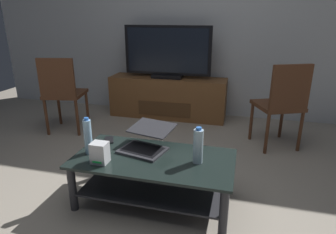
{
  "coord_description": "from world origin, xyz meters",
  "views": [
    {
      "loc": [
        0.64,
        -1.89,
        1.4
      ],
      "look_at": [
        0.01,
        0.5,
        0.53
      ],
      "focal_mm": 31.3,
      "sensor_mm": 36.0,
      "label": 1
    }
  ],
  "objects_px": {
    "water_bottle_far": "(198,146)",
    "cell_phone": "(109,140)",
    "dining_chair": "(282,102)",
    "coffee_table": "(154,171)",
    "television": "(167,53)",
    "laptop": "(146,141)",
    "tv_remote": "(105,147)",
    "side_chair": "(62,91)",
    "water_bottle_near": "(88,136)",
    "router_box": "(100,153)",
    "media_cabinet": "(168,97)"
  },
  "relations": [
    {
      "from": "dining_chair",
      "to": "side_chair",
      "type": "bearing_deg",
      "value": -176.08
    },
    {
      "from": "coffee_table",
      "to": "media_cabinet",
      "type": "height_order",
      "value": "media_cabinet"
    },
    {
      "from": "media_cabinet",
      "to": "water_bottle_near",
      "type": "bearing_deg",
      "value": -92.44
    },
    {
      "from": "water_bottle_far",
      "to": "cell_phone",
      "type": "relative_size",
      "value": 1.96
    },
    {
      "from": "tv_remote",
      "to": "media_cabinet",
      "type": "bearing_deg",
      "value": 51.28
    },
    {
      "from": "dining_chair",
      "to": "router_box",
      "type": "xyz_separation_m",
      "value": [
        -1.37,
        -1.45,
        -0.07
      ]
    },
    {
      "from": "water_bottle_near",
      "to": "cell_phone",
      "type": "xyz_separation_m",
      "value": [
        0.04,
        0.26,
        -0.13
      ]
    },
    {
      "from": "laptop",
      "to": "media_cabinet",
      "type": "bearing_deg",
      "value": 99.64
    },
    {
      "from": "coffee_table",
      "to": "dining_chair",
      "type": "distance_m",
      "value": 1.65
    },
    {
      "from": "coffee_table",
      "to": "cell_phone",
      "type": "relative_size",
      "value": 8.61
    },
    {
      "from": "router_box",
      "to": "water_bottle_far",
      "type": "relative_size",
      "value": 0.57
    },
    {
      "from": "television",
      "to": "laptop",
      "type": "distance_m",
      "value": 1.93
    },
    {
      "from": "coffee_table",
      "to": "cell_phone",
      "type": "xyz_separation_m",
      "value": [
        -0.46,
        0.2,
        0.12
      ]
    },
    {
      "from": "side_chair",
      "to": "laptop",
      "type": "height_order",
      "value": "side_chair"
    },
    {
      "from": "side_chair",
      "to": "laptop",
      "type": "relative_size",
      "value": 1.98
    },
    {
      "from": "coffee_table",
      "to": "dining_chair",
      "type": "height_order",
      "value": "dining_chair"
    },
    {
      "from": "side_chair",
      "to": "water_bottle_near",
      "type": "distance_m",
      "value": 1.53
    },
    {
      "from": "laptop",
      "to": "coffee_table",
      "type": "bearing_deg",
      "value": -52.6
    },
    {
      "from": "water_bottle_near",
      "to": "laptop",
      "type": "bearing_deg",
      "value": 25.27
    },
    {
      "from": "side_chair",
      "to": "water_bottle_near",
      "type": "xyz_separation_m",
      "value": [
        0.99,
        -1.16,
        -0.01
      ]
    },
    {
      "from": "dining_chair",
      "to": "coffee_table",
      "type": "bearing_deg",
      "value": -128.65
    },
    {
      "from": "side_chair",
      "to": "tv_remote",
      "type": "relative_size",
      "value": 5.86
    },
    {
      "from": "media_cabinet",
      "to": "router_box",
      "type": "bearing_deg",
      "value": -88.23
    },
    {
      "from": "television",
      "to": "tv_remote",
      "type": "distance_m",
      "value": 1.99
    },
    {
      "from": "coffee_table",
      "to": "dining_chair",
      "type": "bearing_deg",
      "value": 51.35
    },
    {
      "from": "cell_phone",
      "to": "tv_remote",
      "type": "height_order",
      "value": "tv_remote"
    },
    {
      "from": "media_cabinet",
      "to": "water_bottle_far",
      "type": "relative_size",
      "value": 5.95
    },
    {
      "from": "water_bottle_far",
      "to": "side_chair",
      "type": "bearing_deg",
      "value": 149.04
    },
    {
      "from": "coffee_table",
      "to": "side_chair",
      "type": "distance_m",
      "value": 1.88
    },
    {
      "from": "coffee_table",
      "to": "water_bottle_near",
      "type": "distance_m",
      "value": 0.57
    },
    {
      "from": "media_cabinet",
      "to": "tv_remote",
      "type": "relative_size",
      "value": 10.19
    },
    {
      "from": "router_box",
      "to": "water_bottle_far",
      "type": "xyz_separation_m",
      "value": [
        0.68,
        0.18,
        0.05
      ]
    },
    {
      "from": "water_bottle_far",
      "to": "dining_chair",
      "type": "bearing_deg",
      "value": 61.58
    },
    {
      "from": "dining_chair",
      "to": "router_box",
      "type": "relative_size",
      "value": 6.07
    },
    {
      "from": "media_cabinet",
      "to": "water_bottle_near",
      "type": "distance_m",
      "value": 2.07
    },
    {
      "from": "media_cabinet",
      "to": "cell_phone",
      "type": "height_order",
      "value": "media_cabinet"
    },
    {
      "from": "router_box",
      "to": "cell_phone",
      "type": "height_order",
      "value": "router_box"
    },
    {
      "from": "media_cabinet",
      "to": "side_chair",
      "type": "height_order",
      "value": "side_chair"
    },
    {
      "from": "cell_phone",
      "to": "laptop",
      "type": "bearing_deg",
      "value": -35.56
    },
    {
      "from": "coffee_table",
      "to": "router_box",
      "type": "height_order",
      "value": "router_box"
    },
    {
      "from": "media_cabinet",
      "to": "tv_remote",
      "type": "bearing_deg",
      "value": -90.22
    },
    {
      "from": "television",
      "to": "water_bottle_far",
      "type": "height_order",
      "value": "television"
    },
    {
      "from": "coffee_table",
      "to": "laptop",
      "type": "xyz_separation_m",
      "value": [
        -0.1,
        0.13,
        0.18
      ]
    },
    {
      "from": "media_cabinet",
      "to": "tv_remote",
      "type": "height_order",
      "value": "media_cabinet"
    },
    {
      "from": "router_box",
      "to": "tv_remote",
      "type": "xyz_separation_m",
      "value": [
        -0.07,
        0.23,
        -0.07
      ]
    },
    {
      "from": "router_box",
      "to": "water_bottle_far",
      "type": "height_order",
      "value": "water_bottle_far"
    },
    {
      "from": "router_box",
      "to": "cell_phone",
      "type": "distance_m",
      "value": 0.4
    },
    {
      "from": "side_chair",
      "to": "laptop",
      "type": "distance_m",
      "value": 1.7
    },
    {
      "from": "television",
      "to": "dining_chair",
      "type": "relative_size",
      "value": 1.26
    },
    {
      "from": "water_bottle_far",
      "to": "tv_remote",
      "type": "relative_size",
      "value": 1.71
    }
  ]
}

